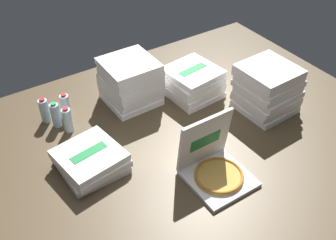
% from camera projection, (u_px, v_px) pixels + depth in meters
% --- Properties ---
extents(ground_plane, '(3.20, 2.40, 0.02)m').
position_uv_depth(ground_plane, '(174.00, 145.00, 2.76)').
color(ground_plane, '#4C3D28').
extents(open_pizza_box, '(0.37, 0.38, 0.40)m').
position_uv_depth(open_pizza_box, '(215.00, 166.00, 2.48)').
color(open_pizza_box, white).
rests_on(open_pizza_box, ground_plane).
extents(pizza_stack_left_far, '(0.42, 0.42, 0.23)m').
position_uv_depth(pizza_stack_left_far, '(192.00, 83.00, 3.13)').
color(pizza_stack_left_far, white).
rests_on(pizza_stack_left_far, ground_plane).
extents(pizza_stack_right_mid, '(0.43, 0.43, 0.14)m').
position_uv_depth(pizza_stack_right_mid, '(91.00, 160.00, 2.53)').
color(pizza_stack_right_mid, white).
rests_on(pizza_stack_right_mid, ground_plane).
extents(pizza_stack_left_mid, '(0.41, 0.41, 0.36)m').
position_uv_depth(pizza_stack_left_mid, '(131.00, 81.00, 3.02)').
color(pizza_stack_left_mid, white).
rests_on(pizza_stack_left_mid, ground_plane).
extents(pizza_stack_center_near, '(0.41, 0.41, 0.36)m').
position_uv_depth(pizza_stack_center_near, '(267.00, 89.00, 2.95)').
color(pizza_stack_center_near, white).
rests_on(pizza_stack_center_near, ground_plane).
extents(water_bottle_0, '(0.07, 0.07, 0.20)m').
position_uv_depth(water_bottle_0, '(56.00, 115.00, 2.85)').
color(water_bottle_0, silver).
rests_on(water_bottle_0, ground_plane).
extents(water_bottle_1, '(0.07, 0.07, 0.20)m').
position_uv_depth(water_bottle_1, '(66.00, 106.00, 2.93)').
color(water_bottle_1, white).
rests_on(water_bottle_1, ground_plane).
extents(water_bottle_2, '(0.07, 0.07, 0.20)m').
position_uv_depth(water_bottle_2, '(67.00, 120.00, 2.80)').
color(water_bottle_2, silver).
rests_on(water_bottle_2, ground_plane).
extents(water_bottle_3, '(0.07, 0.07, 0.20)m').
position_uv_depth(water_bottle_3, '(45.00, 111.00, 2.89)').
color(water_bottle_3, silver).
rests_on(water_bottle_3, ground_plane).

